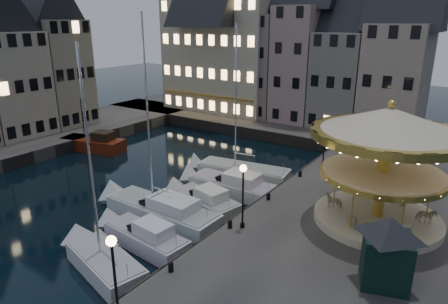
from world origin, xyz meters
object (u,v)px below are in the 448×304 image
Objects in this scene: bollard_c at (268,196)px; motorboat_e at (229,185)px; red_fishing_boat at (94,144)px; streetlamp_a at (114,268)px; motorboat_c at (158,209)px; carousel at (387,144)px; bollard_d at (300,173)px; motorboat_f at (238,171)px; streetlamp_c at (325,136)px; streetlamp_b at (243,187)px; motorboat_a at (101,261)px; bollard_a at (171,266)px; ticket_kiosk at (389,240)px; bollard_b at (230,223)px; motorboat_d at (201,200)px; motorboat_b at (142,236)px.

bollard_c is 0.07× the size of motorboat_e.
bollard_c is 0.08× the size of red_fishing_boat.
streetlamp_a is 17.57m from motorboat_e.
carousel is (13.71, 5.73, 5.84)m from motorboat_c.
bollard_d is at bearing 6.25° from red_fishing_boat.
motorboat_f reaches higher than red_fishing_boat.
streetlamp_c is 24.84m from red_fishing_boat.
streetlamp_b is 1.00× the size of streetlamp_c.
motorboat_f reaches higher than motorboat_a.
bollard_a is 10.84m from ticket_kiosk.
motorboat_c reaches higher than streetlamp_b.
motorboat_a reaches higher than red_fishing_boat.
ticket_kiosk is (9.26, -5.28, 2.11)m from bollard_c.
ticket_kiosk reaches higher than bollard_d.
motorboat_f is (-6.00, 10.28, -1.07)m from bollard_b.
red_fishing_boat is at bearing 142.61° from motorboat_a.
bollard_d is 0.08× the size of motorboat_d.
bollard_a and bollard_c have the same top height.
motorboat_f reaches higher than bollard_d.
bollard_b is at bearing 178.26° from ticket_kiosk.
motorboat_b and motorboat_d have the same top height.
bollard_c is at bearing 92.37° from streetlamp_a.
streetlamp_a is 29.75m from red_fishing_boat.
streetlamp_a is at bearing -113.52° from carousel.
streetlamp_c is at bearing 88.24° from bollard_a.
streetlamp_b is 7.73m from motorboat_c.
streetlamp_b reaches higher than bollard_c.
streetlamp_b is 7.32× the size of bollard_c.
bollard_c is at bearing 36.67° from motorboat_c.
bollard_c is (-0.60, 14.50, -2.41)m from streetlamp_a.
motorboat_d is at bearing -80.09° from motorboat_f.
ticket_kiosk is (15.26, -10.56, 3.18)m from motorboat_f.
motorboat_c is 1.94× the size of motorboat_d.
streetlamp_b is 6.50m from bollard_a.
ticket_kiosk is (8.66, -14.28, -0.30)m from streetlamp_c.
motorboat_a is (-5.33, -6.71, -3.48)m from streetlamp_b.
motorboat_b is (-4.66, -8.05, -0.96)m from bollard_c.
motorboat_e is at bearing 76.04° from motorboat_c.
motorboat_d is at bearing 112.82° from streetlamp_a.
bollard_d is 0.08× the size of motorboat_b.
motorboat_d is at bearing -116.61° from streetlamp_c.
streetlamp_c is 21.19m from motorboat_a.
motorboat_a is 0.86× the size of motorboat_c.
streetlamp_a is at bearing -67.18° from motorboat_d.
motorboat_c is at bearing 125.54° from streetlamp_a.
red_fishing_boat is at bearing 176.33° from carousel.
bollard_a is 16.92m from motorboat_f.
bollard_d is 17.40m from motorboat_a.
bollard_c is at bearing 59.93° from motorboat_b.
bollard_a is 5.35m from motorboat_b.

